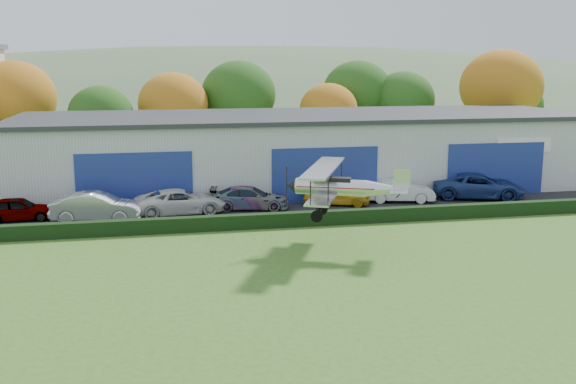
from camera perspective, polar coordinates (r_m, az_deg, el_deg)
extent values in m
plane|color=#40651F|center=(21.60, 5.16, -13.60)|extent=(300.00, 300.00, 0.00)
cube|color=black|center=(41.69, 0.87, -1.26)|extent=(48.00, 9.00, 0.05)
cube|color=black|center=(37.05, 2.47, -2.27)|extent=(46.00, 0.60, 0.80)
cube|color=#B2B7BC|center=(48.42, 1.42, 3.47)|extent=(40.00, 12.00, 5.00)
cube|color=#2D3033|center=(48.13, 1.44, 6.59)|extent=(40.60, 12.60, 0.30)
cube|color=navy|center=(41.36, -13.07, 0.85)|extent=(7.00, 0.12, 3.60)
cube|color=navy|center=(42.72, 3.23, 1.45)|extent=(7.00, 0.12, 3.60)
cube|color=navy|center=(47.19, 17.48, 1.88)|extent=(7.00, 0.12, 3.60)
cylinder|color=#3D2614|center=(60.28, -22.22, 3.29)|extent=(0.36, 0.36, 3.15)
ellipsoid|color=#A07113|center=(59.89, -22.53, 7.51)|extent=(6.84, 6.84, 6.16)
cylinder|color=#3D2614|center=(57.45, -15.67, 3.00)|extent=(0.36, 0.36, 2.45)
ellipsoid|color=#1E4C14|center=(57.08, -15.86, 6.44)|extent=(5.32, 5.32, 4.79)
cylinder|color=#3D2614|center=(59.27, -9.75, 3.67)|extent=(0.36, 0.36, 2.80)
ellipsoid|color=#A07113|center=(58.89, -9.88, 7.49)|extent=(6.08, 6.08, 5.47)
cylinder|color=#3D2614|center=(61.70, -4.23, 4.26)|extent=(0.36, 0.36, 3.15)
ellipsoid|color=#1E4C14|center=(61.32, -4.29, 8.40)|extent=(6.84, 6.84, 6.16)
cylinder|color=#3D2614|center=(61.33, 3.47, 3.90)|extent=(0.36, 0.36, 2.45)
ellipsoid|color=#A07113|center=(60.98, 3.51, 7.13)|extent=(5.32, 5.32, 4.79)
cylinder|color=#3D2614|center=(65.67, 9.80, 4.40)|extent=(0.36, 0.36, 2.80)
ellipsoid|color=#1E4C14|center=(65.33, 9.91, 7.85)|extent=(6.08, 6.08, 5.47)
cylinder|color=#3D2614|center=(65.44, 17.65, 4.32)|extent=(0.36, 0.36, 3.50)
ellipsoid|color=#A07113|center=(65.07, 17.91, 8.64)|extent=(7.60, 7.60, 6.84)
cylinder|color=#3D2614|center=(70.92, 18.89, 4.31)|extent=(0.36, 0.36, 2.45)
ellipsoid|color=#1E4C14|center=(70.62, 19.07, 7.10)|extent=(5.32, 5.32, 4.79)
cylinder|color=#3D2614|center=(66.21, 5.93, 4.71)|extent=(0.36, 0.36, 3.15)
ellipsoid|color=#1E4C14|center=(65.85, 6.01, 8.56)|extent=(6.84, 6.84, 6.16)
ellipsoid|color=#4C6642|center=(162.67, -2.28, 2.61)|extent=(320.00, 196.00, 56.00)
ellipsoid|color=#4C6642|center=(186.36, 19.54, 4.78)|extent=(240.00, 126.00, 36.00)
imported|color=gray|center=(40.90, -22.27, -1.35)|extent=(4.06, 1.77, 1.36)
imported|color=silver|center=(39.15, -16.17, -1.25)|extent=(5.27, 2.51, 1.67)
imported|color=silver|center=(39.99, -9.25, -0.82)|extent=(5.64, 3.12, 1.49)
imported|color=gray|center=(40.83, -3.32, -0.51)|extent=(5.07, 2.78, 1.39)
imported|color=gold|center=(42.12, 4.26, -0.13)|extent=(4.53, 3.02, 1.43)
imported|color=silver|center=(43.47, 9.63, 0.11)|extent=(4.66, 2.48, 1.46)
imported|color=navy|center=(45.75, 16.12, 0.51)|extent=(6.54, 4.50, 1.66)
cylinder|color=silver|center=(31.93, 3.69, 0.43)|extent=(3.43, 2.08, 0.80)
cone|color=silver|center=(31.67, 8.49, 0.24)|extent=(2.12, 1.51, 0.80)
cone|color=black|center=(32.25, 0.32, 0.56)|extent=(0.73, 0.91, 0.80)
cube|color=#A31907|center=(31.89, 4.17, 0.49)|extent=(3.76, 2.24, 0.05)
cube|color=black|center=(31.81, 4.50, 1.06)|extent=(1.19, 0.91, 0.22)
cube|color=silver|center=(32.01, 3.37, -0.03)|extent=(3.57, 6.33, 0.09)
cube|color=silver|center=(31.82, 3.08, 2.11)|extent=(3.79, 6.69, 0.09)
cylinder|color=black|center=(29.71, 1.96, 0.29)|extent=(0.07, 0.07, 1.16)
cylinder|color=black|center=(29.59, 3.49, 0.23)|extent=(0.07, 0.07, 1.16)
cylinder|color=black|center=(34.21, 3.30, 1.73)|extent=(0.07, 0.07, 1.16)
cylinder|color=black|center=(34.10, 4.63, 1.69)|extent=(0.07, 0.07, 1.16)
cylinder|color=black|center=(31.57, 2.99, 1.46)|extent=(0.12, 0.20, 0.66)
cylinder|color=black|center=(32.18, 3.16, 1.64)|extent=(0.12, 0.20, 0.66)
cylinder|color=black|center=(31.80, 2.63, -1.00)|extent=(0.30, 0.59, 1.09)
cylinder|color=black|center=(32.53, 2.84, -0.73)|extent=(0.30, 0.59, 1.09)
cylinder|color=black|center=(32.28, 2.73, -1.79)|extent=(0.73, 1.58, 0.06)
cylinder|color=black|center=(31.51, 2.49, -2.11)|extent=(0.57, 0.34, 0.57)
cylinder|color=black|center=(33.05, 2.95, -1.48)|extent=(0.57, 0.34, 0.57)
cylinder|color=black|center=(31.69, 9.60, -0.21)|extent=(0.32, 0.18, 0.38)
cube|color=silver|center=(31.64, 9.62, 0.27)|extent=(1.66, 2.45, 0.05)
cube|color=silver|center=(31.55, 9.80, 1.06)|extent=(0.76, 0.37, 0.98)
cube|color=black|center=(32.30, -0.09, 0.57)|extent=(0.09, 0.12, 1.96)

